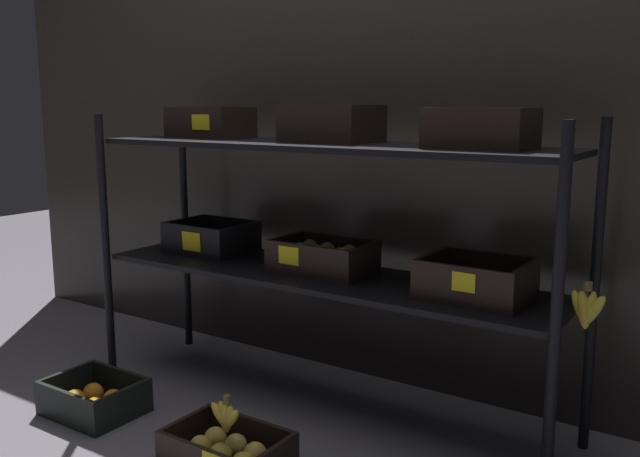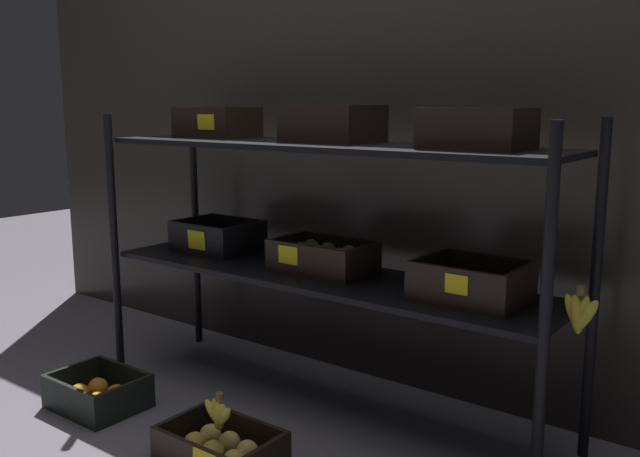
{
  "view_description": "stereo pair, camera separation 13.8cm",
  "coord_description": "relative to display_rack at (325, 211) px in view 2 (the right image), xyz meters",
  "views": [
    {
      "loc": [
        1.31,
        -1.96,
        1.1
      ],
      "look_at": [
        0.0,
        0.0,
        0.66
      ],
      "focal_mm": 38.5,
      "sensor_mm": 36.0,
      "label": 1
    },
    {
      "loc": [
        1.42,
        -1.88,
        1.1
      ],
      "look_at": [
        0.0,
        0.0,
        0.66
      ],
      "focal_mm": 38.5,
      "sensor_mm": 36.0,
      "label": 2
    }
  ],
  "objects": [
    {
      "name": "banana_bunch_loose",
      "position": [
        -0.01,
        -0.52,
        -0.56
      ],
      "size": [
        0.13,
        0.04,
        0.12
      ],
      "color": "brown",
      "rests_on": "crate_ground_apple_gold"
    },
    {
      "name": "storefront_wall",
      "position": [
        -0.01,
        0.4,
        0.21
      ],
      "size": [
        4.15,
        0.12,
        1.88
      ],
      "primitive_type": "cube",
      "color": "#2D2823",
      "rests_on": "ground_plane"
    },
    {
      "name": "display_rack",
      "position": [
        0.0,
        0.0,
        0.0
      ],
      "size": [
        1.87,
        0.47,
        1.09
      ],
      "color": "black",
      "rests_on": "ground_plane"
    },
    {
      "name": "crate_ground_apple_gold",
      "position": [
        -0.02,
        -0.52,
        -0.68
      ],
      "size": [
        0.37,
        0.25,
        0.11
      ],
      "color": "black",
      "rests_on": "ground_plane"
    },
    {
      "name": "crate_ground_orange",
      "position": [
        -0.66,
        -0.51,
        -0.68
      ],
      "size": [
        0.33,
        0.26,
        0.12
      ],
      "color": "black",
      "rests_on": "ground_plane"
    },
    {
      "name": "ground_plane",
      "position": [
        -0.01,
        -0.02,
        -0.73
      ],
      "size": [
        10.0,
        10.0,
        0.0
      ],
      "primitive_type": "plane",
      "color": "slate"
    }
  ]
}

